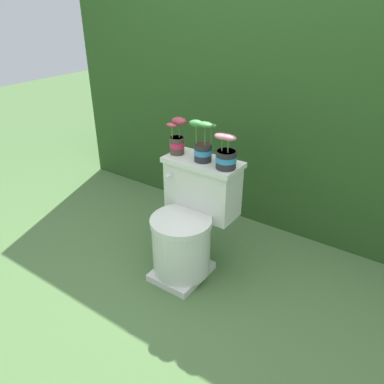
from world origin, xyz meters
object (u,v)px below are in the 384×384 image
Objects in this scene: toilet at (190,223)px; potted_plant_middle at (226,155)px; potted_plant_left at (177,139)px; potted_plant_midleft at (203,145)px.

toilet is 0.49m from potted_plant_middle.
potted_plant_midleft is (0.19, -0.01, 0.00)m from potted_plant_left.
toilet is 3.11× the size of potted_plant_left.
potted_plant_middle is (0.17, 0.11, 0.44)m from toilet.
toilet is at bearing -92.84° from potted_plant_midleft.
potted_plant_left is 0.35m from potted_plant_middle.
potted_plant_left reaches higher than toilet.
potted_plant_midleft is 1.19× the size of potted_plant_middle.
potted_plant_middle is at bearing 33.26° from toilet.
potted_plant_midleft is at bearing -2.33° from potted_plant_left.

